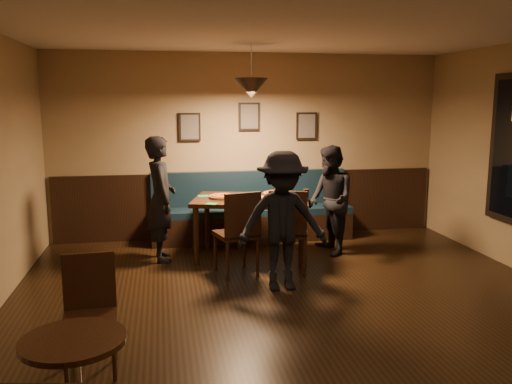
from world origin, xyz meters
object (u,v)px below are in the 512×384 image
booth_bench (252,207)px  diner_left (161,199)px  tabasco_bottle (288,193)px  dining_table (251,228)px  chair_near_right (289,230)px  diner_front (282,221)px  soda_glass (306,195)px  chair_near_left (236,232)px  cafe_chair_far (90,317)px  diner_right (330,200)px

booth_bench → diner_left: 1.61m
tabasco_bottle → booth_bench: bearing=107.4°
booth_bench → dining_table: (-0.17, -0.89, -0.10)m
chair_near_right → diner_front: bearing=-92.3°
soda_glass → dining_table: bearing=153.6°
chair_near_left → tabasco_bottle: chair_near_left is taller
chair_near_left → cafe_chair_far: bearing=-138.8°
diner_right → diner_front: bearing=-41.5°
cafe_chair_far → dining_table: bearing=-125.4°
chair_near_right → diner_right: (0.73, 0.64, 0.23)m
booth_bench → cafe_chair_far: bearing=-117.0°
cafe_chair_far → diner_right: bearing=-139.0°
diner_right → soda_glass: 0.53m
chair_near_left → cafe_chair_far: (-1.44, -2.20, -0.06)m
booth_bench → dining_table: 0.91m
chair_near_right → diner_left: bearing=171.5°
booth_bench → chair_near_right: size_ratio=2.88×
booth_bench → dining_table: bearing=-100.6°
booth_bench → dining_table: size_ratio=1.99×
diner_right → cafe_chair_far: 4.01m
diner_left → booth_bench: bearing=-65.7°
diner_front → tabasco_bottle: size_ratio=11.84×
soda_glass → chair_near_right: bearing=-131.6°
booth_bench → tabasco_bottle: (0.31, -0.99, 0.37)m
dining_table → cafe_chair_far: cafe_chair_far is taller
booth_bench → soda_glass: size_ratio=19.36×
booth_bench → cafe_chair_far: (-1.91, -3.75, -0.04)m
dining_table → diner_front: size_ratio=0.97×
dining_table → diner_left: diner_left is taller
tabasco_bottle → diner_left: bearing=173.8°
diner_right → chair_near_left: bearing=-69.8°
dining_table → diner_right: 1.14m
chair_near_right → diner_front: 0.70m
diner_left → cafe_chair_far: (-0.56, -2.94, -0.36)m
dining_table → soda_glass: 0.88m
chair_near_right → diner_left: diner_left is taller
chair_near_right → tabasco_bottle: size_ratio=7.92×
diner_front → dining_table: bearing=95.0°
diner_front → soda_glass: (0.53, 0.96, 0.11)m
soda_glass → booth_bench: bearing=112.0°
chair_near_left → soda_glass: 1.08m
diner_right → tabasco_bottle: diner_right is taller
chair_near_right → booth_bench: bearing=114.6°
diner_front → soda_glass: 1.10m
dining_table → cafe_chair_far: (-1.75, -2.86, 0.05)m
chair_near_right → cafe_chair_far: chair_near_right is taller
diner_right → booth_bench: bearing=-139.5°
chair_near_left → diner_front: 0.80m
dining_table → soda_glass: soda_glass is taller
dining_table → tabasco_bottle: size_ratio=11.48×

